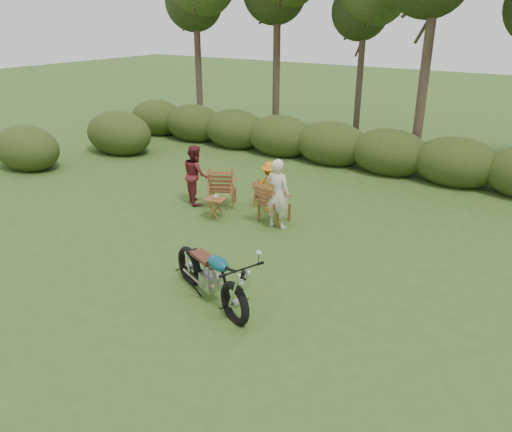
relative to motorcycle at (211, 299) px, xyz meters
The scene contains 10 objects.
ground 0.11m from the motorcycle, 109.62° to the left, with size 80.00×80.00×0.00m, color #304D19.
tree_line 10.56m from the motorcycle, 87.30° to the left, with size 22.52×11.62×8.14m.
motorcycle is the anchor object (origin of this frame).
lawn_chair_right 3.81m from the motorcycle, 104.55° to the left, with size 0.72×0.72×1.05m, color brown, non-canonical shape.
lawn_chair_left 4.68m from the motorcycle, 124.49° to the left, with size 0.73×0.73×1.06m, color brown, non-canonical shape.
side_table 3.77m from the motorcycle, 126.61° to the left, with size 0.51×0.43×0.52m, color brown, non-canonical shape.
cup 3.80m from the motorcycle, 126.32° to the left, with size 0.12×0.12×0.10m, color beige.
adult_a 3.46m from the motorcycle, 101.57° to the left, with size 0.61×0.40×1.68m, color beige.
adult_b 4.94m from the motorcycle, 132.81° to the left, with size 0.76×0.59×1.57m, color maroon.
child 4.43m from the motorcycle, 108.44° to the left, with size 0.84×0.48×1.30m, color #CC6C13.
Camera 1 is at (4.94, -6.03, 4.74)m, focal length 35.00 mm.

